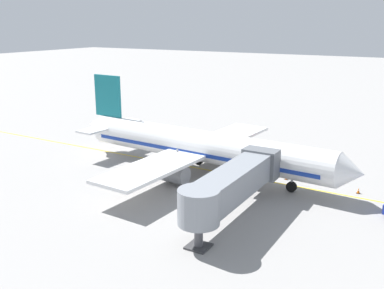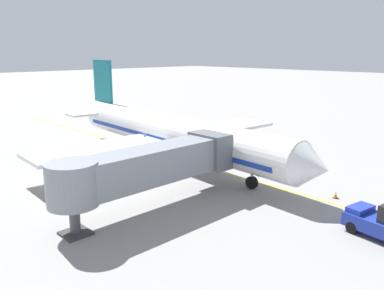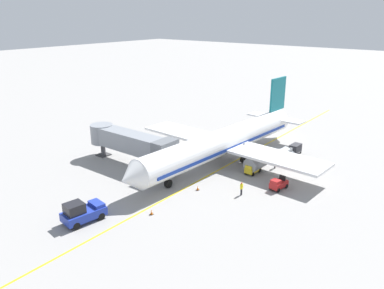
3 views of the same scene
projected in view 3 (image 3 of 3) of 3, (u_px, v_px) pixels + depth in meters
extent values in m
plane|color=gray|center=(235.00, 161.00, 56.76)|extent=(400.00, 400.00, 0.00)
cube|color=gold|center=(235.00, 161.00, 56.75)|extent=(0.24, 80.00, 0.01)
cylinder|color=white|center=(223.00, 142.00, 55.08)|extent=(5.62, 32.16, 3.70)
cube|color=#193899|center=(223.00, 145.00, 55.23)|extent=(5.50, 29.61, 0.44)
cone|color=white|center=(130.00, 178.00, 42.89)|extent=(3.76, 2.61, 3.63)
cone|color=white|center=(283.00, 116.00, 67.31)|extent=(3.31, 2.98, 3.14)
cube|color=black|center=(142.00, 168.00, 43.96)|extent=(2.84, 1.26, 0.60)
cube|color=white|center=(227.00, 144.00, 56.00)|extent=(30.26, 6.99, 0.36)
cylinder|color=gray|center=(256.00, 163.00, 52.39)|extent=(2.19, 3.31, 2.00)
cylinder|color=gray|center=(195.00, 145.00, 59.28)|extent=(2.19, 3.31, 2.00)
cube|color=#14707A|center=(278.00, 94.00, 64.21)|extent=(0.58, 4.41, 5.50)
cube|color=white|center=(276.00, 118.00, 65.38)|extent=(10.14, 3.20, 0.24)
cylinder|color=black|center=(168.00, 183.00, 48.03)|extent=(0.52, 1.13, 1.10)
cylinder|color=gray|center=(168.00, 172.00, 47.53)|extent=(0.24, 0.24, 2.00)
cylinder|color=black|center=(243.00, 159.00, 55.94)|extent=(0.52, 1.13, 1.10)
cylinder|color=gray|center=(244.00, 149.00, 55.44)|extent=(0.24, 0.24, 2.00)
cylinder|color=black|center=(218.00, 152.00, 58.83)|extent=(0.52, 1.13, 1.10)
cylinder|color=gray|center=(219.00, 143.00, 58.32)|extent=(0.24, 0.24, 2.00)
cube|color=gray|center=(133.00, 143.00, 54.02)|extent=(13.60, 2.80, 2.60)
cube|color=slate|center=(165.00, 152.00, 50.53)|extent=(2.00, 3.50, 2.99)
cylinder|color=gray|center=(102.00, 134.00, 57.99)|extent=(3.36, 3.36, 2.86)
cylinder|color=#4C4C51|center=(103.00, 149.00, 58.76)|extent=(0.70, 0.70, 2.19)
cube|color=#38383A|center=(104.00, 155.00, 59.09)|extent=(1.80, 1.80, 0.16)
cube|color=#1E339E|center=(84.00, 214.00, 40.19)|extent=(2.84, 4.68, 0.90)
cube|color=black|center=(74.00, 208.00, 39.22)|extent=(1.91, 2.08, 1.10)
cube|color=#1E339E|center=(97.00, 204.00, 40.98)|extent=(2.01, 1.37, 0.36)
cylinder|color=black|center=(92.00, 210.00, 41.91)|extent=(0.47, 0.84, 0.80)
cylinder|color=black|center=(101.00, 216.00, 40.62)|extent=(0.47, 0.84, 0.80)
cylinder|color=black|center=(67.00, 219.00, 40.05)|extent=(0.47, 0.84, 0.80)
cylinder|color=black|center=(76.00, 226.00, 38.77)|extent=(0.47, 0.84, 0.80)
cube|color=gold|center=(253.00, 169.00, 52.30)|extent=(1.32, 2.56, 0.70)
cube|color=gold|center=(250.00, 167.00, 51.62)|extent=(1.07, 1.10, 0.44)
cube|color=black|center=(256.00, 163.00, 52.57)|extent=(0.85, 0.20, 0.64)
cylinder|color=black|center=(253.00, 165.00, 52.00)|extent=(0.09, 0.27, 0.54)
cylinder|color=black|center=(253.00, 174.00, 51.45)|extent=(0.23, 0.57, 0.56)
cylinder|color=black|center=(246.00, 172.00, 52.12)|extent=(0.23, 0.57, 0.56)
cylinder|color=black|center=(260.00, 170.00, 52.70)|extent=(0.23, 0.57, 0.56)
cylinder|color=black|center=(253.00, 168.00, 53.37)|extent=(0.23, 0.57, 0.56)
cube|color=#B21E1E|center=(279.00, 184.00, 47.63)|extent=(1.58, 2.66, 0.70)
cube|color=#B21E1E|center=(276.00, 182.00, 47.00)|extent=(1.17, 1.20, 0.44)
cube|color=black|center=(282.00, 178.00, 47.86)|extent=(0.85, 0.29, 0.64)
cylinder|color=black|center=(279.00, 180.00, 47.34)|extent=(0.12, 0.27, 0.54)
cylinder|color=black|center=(278.00, 190.00, 46.81)|extent=(0.29, 0.58, 0.56)
cylinder|color=black|center=(271.00, 188.00, 47.55)|extent=(0.29, 0.58, 0.56)
cylinder|color=black|center=(286.00, 186.00, 47.94)|extent=(0.29, 0.58, 0.56)
cylinder|color=black|center=(279.00, 183.00, 48.68)|extent=(0.29, 0.58, 0.56)
cube|color=slate|center=(285.00, 154.00, 57.77)|extent=(2.40, 2.74, 0.70)
cube|color=slate|center=(281.00, 151.00, 57.39)|extent=(1.43, 1.44, 0.44)
cube|color=black|center=(290.00, 149.00, 57.75)|extent=(0.78, 0.61, 0.64)
cylinder|color=black|center=(285.00, 150.00, 57.52)|extent=(0.21, 0.26, 0.54)
cylinder|color=black|center=(282.00, 158.00, 57.15)|extent=(0.48, 0.58, 0.56)
cylinder|color=black|center=(278.00, 156.00, 58.12)|extent=(0.48, 0.58, 0.56)
cylinder|color=black|center=(292.00, 157.00, 57.65)|extent=(0.48, 0.58, 0.56)
cylinder|color=black|center=(288.00, 154.00, 58.62)|extent=(0.48, 0.58, 0.56)
cube|color=#4C4C51|center=(285.00, 156.00, 57.55)|extent=(1.36, 2.23, 0.12)
cube|color=#999EA3|center=(285.00, 152.00, 57.36)|extent=(1.29, 2.12, 1.10)
cylinder|color=#4C4C51|center=(281.00, 159.00, 56.50)|extent=(0.09, 0.70, 0.07)
cylinder|color=black|center=(286.00, 160.00, 56.70)|extent=(0.13, 0.36, 0.36)
cylinder|color=black|center=(279.00, 158.00, 57.36)|extent=(0.13, 0.36, 0.36)
cylinder|color=black|center=(291.00, 157.00, 57.90)|extent=(0.13, 0.36, 0.36)
cylinder|color=black|center=(284.00, 155.00, 58.57)|extent=(0.13, 0.36, 0.36)
cube|color=#4C4C51|center=(295.00, 151.00, 59.51)|extent=(1.36, 2.23, 0.12)
cube|color=#2D2D33|center=(295.00, 148.00, 59.32)|extent=(1.29, 2.12, 1.10)
cylinder|color=#4C4C51|center=(291.00, 154.00, 58.46)|extent=(0.09, 0.70, 0.07)
cylinder|color=black|center=(296.00, 155.00, 58.66)|extent=(0.13, 0.36, 0.36)
cylinder|color=black|center=(289.00, 153.00, 59.32)|extent=(0.13, 0.36, 0.36)
cylinder|color=black|center=(301.00, 152.00, 59.86)|extent=(0.13, 0.36, 0.36)
cylinder|color=black|center=(294.00, 151.00, 60.53)|extent=(0.13, 0.36, 0.36)
cylinder|color=#232328|center=(242.00, 192.00, 46.17)|extent=(0.15, 0.15, 0.85)
cylinder|color=#232328|center=(241.00, 192.00, 46.00)|extent=(0.15, 0.15, 0.85)
cube|color=yellow|center=(242.00, 186.00, 45.85)|extent=(0.28, 0.40, 0.60)
cylinder|color=yellow|center=(242.00, 186.00, 46.07)|extent=(0.11, 0.23, 0.57)
cylinder|color=yellow|center=(241.00, 187.00, 45.66)|extent=(0.11, 0.23, 0.57)
sphere|color=#997051|center=(242.00, 183.00, 45.71)|extent=(0.22, 0.22, 0.22)
cube|color=red|center=(242.00, 183.00, 45.70)|extent=(0.11, 0.27, 0.10)
cylinder|color=#232328|center=(275.00, 165.00, 54.16)|extent=(0.15, 0.15, 0.85)
cylinder|color=#232328|center=(275.00, 166.00, 53.98)|extent=(0.15, 0.15, 0.85)
cube|color=orange|center=(275.00, 161.00, 53.83)|extent=(0.34, 0.43, 0.60)
cylinder|color=orange|center=(276.00, 160.00, 54.07)|extent=(0.15, 0.24, 0.57)
cylinder|color=orange|center=(275.00, 162.00, 53.63)|extent=(0.15, 0.24, 0.57)
sphere|color=#997051|center=(276.00, 158.00, 53.69)|extent=(0.22, 0.22, 0.22)
cube|color=red|center=(276.00, 158.00, 53.69)|extent=(0.15, 0.28, 0.10)
cube|color=black|center=(152.00, 214.00, 41.77)|extent=(0.36, 0.36, 0.04)
cone|color=orange|center=(152.00, 212.00, 41.67)|extent=(0.30, 0.30, 0.55)
cylinder|color=white|center=(152.00, 212.00, 41.66)|extent=(0.21, 0.21, 0.06)
cube|color=black|center=(198.00, 190.00, 47.51)|extent=(0.36, 0.36, 0.04)
cone|color=orange|center=(198.00, 188.00, 47.41)|extent=(0.30, 0.30, 0.55)
cylinder|color=white|center=(198.00, 188.00, 47.40)|extent=(0.21, 0.21, 0.06)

